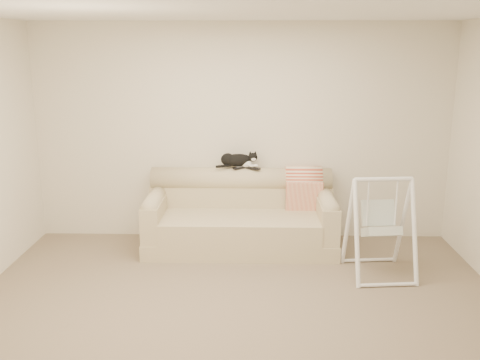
{
  "coord_description": "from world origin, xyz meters",
  "views": [
    {
      "loc": [
        0.12,
        -4.38,
        2.3
      ],
      "look_at": [
        -0.01,
        1.27,
        0.9
      ],
      "focal_mm": 40.0,
      "sensor_mm": 36.0,
      "label": 1
    }
  ],
  "objects_px": {
    "sofa": "(241,218)",
    "remote_a": "(240,167)",
    "remote_b": "(253,168)",
    "baby_swing": "(380,226)",
    "tuxedo_cat": "(238,160)"
  },
  "relations": [
    {
      "from": "remote_b",
      "to": "baby_swing",
      "type": "height_order",
      "value": "baby_swing"
    },
    {
      "from": "baby_swing",
      "to": "tuxedo_cat",
      "type": "bearing_deg",
      "value": 145.86
    },
    {
      "from": "baby_swing",
      "to": "sofa",
      "type": "bearing_deg",
      "value": 152.24
    },
    {
      "from": "sofa",
      "to": "tuxedo_cat",
      "type": "height_order",
      "value": "tuxedo_cat"
    },
    {
      "from": "remote_b",
      "to": "baby_swing",
      "type": "bearing_deg",
      "value": -36.39
    },
    {
      "from": "remote_a",
      "to": "baby_swing",
      "type": "distance_m",
      "value": 1.81
    },
    {
      "from": "remote_a",
      "to": "baby_swing",
      "type": "relative_size",
      "value": 0.17
    },
    {
      "from": "remote_b",
      "to": "sofa",
      "type": "bearing_deg",
      "value": -126.66
    },
    {
      "from": "sofa",
      "to": "remote_a",
      "type": "height_order",
      "value": "remote_a"
    },
    {
      "from": "sofa",
      "to": "remote_a",
      "type": "xyz_separation_m",
      "value": [
        -0.01,
        0.23,
        0.56
      ]
    },
    {
      "from": "remote_a",
      "to": "remote_b",
      "type": "distance_m",
      "value": 0.16
    },
    {
      "from": "sofa",
      "to": "baby_swing",
      "type": "relative_size",
      "value": 2.1
    },
    {
      "from": "remote_a",
      "to": "remote_b",
      "type": "height_order",
      "value": "remote_a"
    },
    {
      "from": "tuxedo_cat",
      "to": "remote_a",
      "type": "bearing_deg",
      "value": -33.38
    },
    {
      "from": "tuxedo_cat",
      "to": "sofa",
      "type": "bearing_deg",
      "value": -81.31
    }
  ]
}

